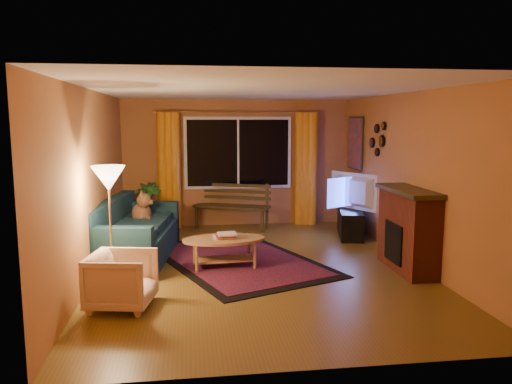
{
  "coord_description": "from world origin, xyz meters",
  "views": [
    {
      "loc": [
        -0.96,
        -6.86,
        2.1
      ],
      "look_at": [
        0.0,
        0.3,
        1.05
      ],
      "focal_mm": 35.0,
      "sensor_mm": 36.0,
      "label": 1
    }
  ],
  "objects": [
    {
      "name": "floor",
      "position": [
        0.0,
        0.0,
        -0.01
      ],
      "size": [
        4.5,
        6.0,
        0.02
      ],
      "primitive_type": "cube",
      "color": "brown",
      "rests_on": "ground"
    },
    {
      "name": "ceiling",
      "position": [
        0.0,
        0.0,
        2.51
      ],
      "size": [
        4.5,
        6.0,
        0.02
      ],
      "primitive_type": "cube",
      "color": "white",
      "rests_on": "ground"
    },
    {
      "name": "wall_back",
      "position": [
        0.0,
        3.01,
        1.25
      ],
      "size": [
        4.5,
        0.02,
        2.5
      ],
      "primitive_type": "cube",
      "color": "#BA733B",
      "rests_on": "ground"
    },
    {
      "name": "wall_left",
      "position": [
        -2.26,
        0.0,
        1.25
      ],
      "size": [
        0.02,
        6.0,
        2.5
      ],
      "primitive_type": "cube",
      "color": "#BA733B",
      "rests_on": "ground"
    },
    {
      "name": "wall_right",
      "position": [
        2.26,
        0.0,
        1.25
      ],
      "size": [
        0.02,
        6.0,
        2.5
      ],
      "primitive_type": "cube",
      "color": "#BA733B",
      "rests_on": "ground"
    },
    {
      "name": "window",
      "position": [
        0.0,
        2.94,
        1.45
      ],
      "size": [
        2.0,
        0.02,
        1.3
      ],
      "primitive_type": "cube",
      "color": "black",
      "rests_on": "wall_back"
    },
    {
      "name": "curtain_rod",
      "position": [
        0.0,
        2.9,
        2.25
      ],
      "size": [
        3.2,
        0.03,
        0.03
      ],
      "primitive_type": "cylinder",
      "rotation": [
        0.0,
        1.57,
        0.0
      ],
      "color": "#BF8C3F",
      "rests_on": "wall_back"
    },
    {
      "name": "curtain_left",
      "position": [
        -1.35,
        2.88,
        1.12
      ],
      "size": [
        0.36,
        0.36,
        2.24
      ],
      "primitive_type": "cylinder",
      "color": "orange",
      "rests_on": "ground"
    },
    {
      "name": "curtain_right",
      "position": [
        1.35,
        2.88,
        1.12
      ],
      "size": [
        0.36,
        0.36,
        2.24
      ],
      "primitive_type": "cylinder",
      "color": "orange",
      "rests_on": "ground"
    },
    {
      "name": "bench",
      "position": [
        -0.16,
        2.61,
        0.22
      ],
      "size": [
        1.52,
        0.97,
        0.44
      ],
      "primitive_type": "cube",
      "rotation": [
        0.0,
        0.0,
        -0.41
      ],
      "color": "#322A12",
      "rests_on": "ground"
    },
    {
      "name": "potted_plant",
      "position": [
        -1.75,
        2.75,
        0.45
      ],
      "size": [
        0.54,
        0.54,
        0.91
      ],
      "primitive_type": "imported",
      "rotation": [
        0.0,
        0.0,
        -0.06
      ],
      "color": "#235B1E",
      "rests_on": "ground"
    },
    {
      "name": "sofa",
      "position": [
        -1.78,
        0.66,
        0.45
      ],
      "size": [
        1.26,
        2.34,
        0.9
      ],
      "primitive_type": "cube",
      "rotation": [
        0.0,
        0.0,
        -0.14
      ],
      "color": "#102630",
      "rests_on": "ground"
    },
    {
      "name": "dog",
      "position": [
        -1.73,
        1.16,
        0.68
      ],
      "size": [
        0.34,
        0.45,
        0.47
      ],
      "primitive_type": null,
      "rotation": [
        0.0,
        0.0,
        0.06
      ],
      "color": "brown",
      "rests_on": "sofa"
    },
    {
      "name": "armchair",
      "position": [
        -1.74,
        -1.32,
        0.35
      ],
      "size": [
        0.75,
        0.78,
        0.7
      ],
      "primitive_type": "imported",
      "rotation": [
        0.0,
        0.0,
        1.39
      ],
      "color": "beige",
      "rests_on": "ground"
    },
    {
      "name": "floor_lamp",
      "position": [
        -1.92,
        -0.8,
        0.78
      ],
      "size": [
        0.28,
        0.28,
        1.57
      ],
      "primitive_type": "cylinder",
      "rotation": [
        0.0,
        0.0,
        -0.06
      ],
      "color": "#BF8C3F",
      "rests_on": "ground"
    },
    {
      "name": "rug",
      "position": [
        -0.27,
        0.41,
        0.01
      ],
      "size": [
        2.94,
        3.56,
        0.02
      ],
      "primitive_type": "cube",
      "rotation": [
        0.0,
        0.0,
        0.38
      ],
      "color": "maroon",
      "rests_on": "ground"
    },
    {
      "name": "coffee_table",
      "position": [
        -0.49,
        0.07,
        0.21
      ],
      "size": [
        1.25,
        1.25,
        0.43
      ],
      "primitive_type": "cylinder",
      "rotation": [
        0.0,
        0.0,
        0.06
      ],
      "color": "#B8824E",
      "rests_on": "ground"
    },
    {
      "name": "tv_console",
      "position": [
        1.92,
        1.73,
        0.24
      ],
      "size": [
        0.65,
        1.22,
        0.49
      ],
      "primitive_type": "cube",
      "rotation": [
        0.0,
        0.0,
        -0.23
      ],
      "color": "black",
      "rests_on": "ground"
    },
    {
      "name": "television",
      "position": [
        1.92,
        1.73,
        0.81
      ],
      "size": [
        0.69,
        1.07,
        0.66
      ],
      "primitive_type": "imported",
      "rotation": [
        0.0,
        0.0,
        2.08
      ],
      "color": "black",
      "rests_on": "tv_console"
    },
    {
      "name": "fireplace",
      "position": [
        2.05,
        -0.4,
        0.55
      ],
      "size": [
        0.4,
        1.2,
        1.1
      ],
      "primitive_type": "cube",
      "color": "maroon",
      "rests_on": "ground"
    },
    {
      "name": "mirror_cluster",
      "position": [
        2.21,
        1.3,
        1.8
      ],
      "size": [
        0.06,
        0.6,
        0.56
      ],
      "primitive_type": null,
      "color": "black",
      "rests_on": "wall_right"
    },
    {
      "name": "painting",
      "position": [
        2.22,
        2.45,
        1.65
      ],
      "size": [
        0.04,
        0.76,
        0.96
      ],
      "primitive_type": "cube",
      "color": "#D64811",
      "rests_on": "wall_right"
    }
  ]
}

